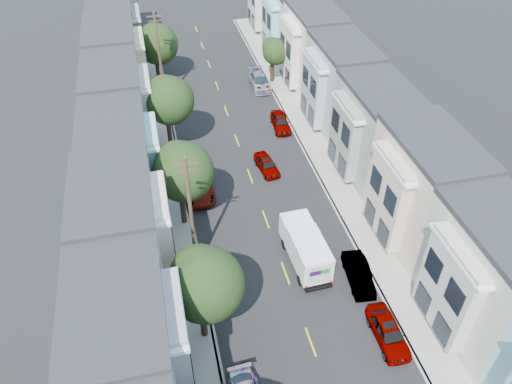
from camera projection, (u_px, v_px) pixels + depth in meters
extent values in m
plane|color=black|center=(285.00, 273.00, 36.83)|extent=(160.00, 160.00, 0.00)
cube|color=black|center=(243.00, 158.00, 48.06)|extent=(12.00, 70.00, 0.02)
cube|color=gray|center=(180.00, 166.00, 46.96)|extent=(0.30, 70.00, 0.15)
cube|color=gray|center=(303.00, 149.00, 49.08)|extent=(0.30, 70.00, 0.15)
cube|color=gray|center=(167.00, 167.00, 46.73)|extent=(2.60, 70.00, 0.15)
cube|color=gray|center=(316.00, 147.00, 49.31)|extent=(2.60, 70.00, 0.15)
cube|color=gold|center=(243.00, 158.00, 48.07)|extent=(0.12, 70.00, 0.01)
cube|color=gray|center=(125.00, 174.00, 46.11)|extent=(5.00, 70.00, 8.50)
cube|color=gray|center=(352.00, 143.00, 50.02)|extent=(5.00, 70.00, 8.50)
cylinder|color=black|center=(203.00, 320.00, 31.69)|extent=(0.44, 0.44, 3.32)
sphere|color=#31511E|center=(204.00, 285.00, 29.63)|extent=(4.70, 4.70, 4.70)
cylinder|color=black|center=(183.00, 206.00, 39.90)|extent=(0.44, 0.44, 3.54)
sphere|color=#31511E|center=(182.00, 172.00, 37.78)|extent=(4.68, 4.68, 4.68)
cylinder|color=black|center=(170.00, 134.00, 47.68)|extent=(0.44, 0.44, 3.93)
sphere|color=#31511E|center=(169.00, 101.00, 45.46)|extent=(4.55, 4.55, 4.55)
cylinder|color=black|center=(158.00, 70.00, 59.24)|extent=(0.44, 0.44, 2.99)
sphere|color=#31511E|center=(157.00, 44.00, 57.29)|extent=(4.70, 4.70, 4.70)
cylinder|color=black|center=(272.00, 72.00, 59.16)|extent=(0.44, 0.44, 2.75)
sphere|color=#31511E|center=(275.00, 52.00, 57.65)|extent=(3.10, 3.10, 3.10)
cylinder|color=#42301E|center=(191.00, 219.00, 34.03)|extent=(0.26, 0.26, 10.00)
cube|color=#42301E|center=(185.00, 165.00, 31.09)|extent=(1.60, 0.12, 0.12)
cylinder|color=#42301E|center=(160.00, 59.00, 53.51)|extent=(0.26, 0.26, 10.00)
cube|color=#42301E|center=(154.00, 16.00, 50.58)|extent=(1.60, 0.12, 0.12)
cube|color=white|center=(309.00, 254.00, 35.94)|extent=(2.21, 3.97, 2.17)
cube|color=white|center=(297.00, 228.00, 38.18)|extent=(2.21, 1.85, 1.99)
cube|color=black|center=(305.00, 257.00, 37.33)|extent=(2.04, 5.70, 0.22)
cube|color=#2D0A51|center=(314.00, 273.00, 34.23)|extent=(0.83, 0.04, 0.41)
cube|color=#198C1E|center=(324.00, 271.00, 34.36)|extent=(0.65, 0.04, 0.41)
cylinder|color=black|center=(299.00, 280.00, 35.79)|extent=(0.26, 0.83, 0.83)
cylinder|color=black|center=(326.00, 275.00, 36.13)|extent=(0.26, 0.83, 0.83)
cylinder|color=black|center=(285.00, 244.00, 38.57)|extent=(0.26, 0.83, 0.83)
cylinder|color=black|center=(310.00, 240.00, 38.92)|extent=(0.26, 0.83, 0.83)
imported|color=black|center=(267.00, 165.00, 46.12)|extent=(2.04, 4.14, 1.29)
imported|color=#A3A3A3|center=(219.00, 277.00, 35.72)|extent=(1.46, 3.94, 1.30)
imported|color=#320D05|center=(198.00, 186.00, 43.54)|extent=(2.62, 5.52, 1.52)
imported|color=#2E3033|center=(388.00, 332.00, 32.04)|extent=(1.80, 4.55, 1.47)
imported|color=#B5B6BE|center=(358.00, 274.00, 35.84)|extent=(1.92, 4.36, 1.41)
imported|color=black|center=(281.00, 122.00, 51.72)|extent=(1.95, 4.44, 1.41)
imported|color=black|center=(260.00, 81.00, 58.65)|extent=(2.17, 5.00, 1.49)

